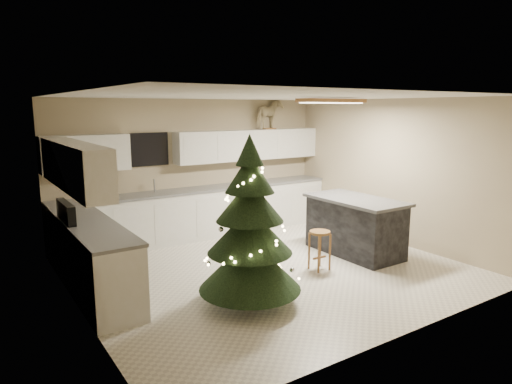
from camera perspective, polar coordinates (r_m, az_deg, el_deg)
ground_plane at (r=7.09m, az=1.59°, el=-9.61°), size 5.50×5.50×0.00m
room_shell at (r=6.71m, az=1.81°, el=4.61°), size 5.52×5.02×2.61m
cabinetry at (r=7.85m, az=-10.84°, el=-2.05°), size 5.50×3.20×2.00m
island at (r=7.88m, az=12.25°, el=-4.13°), size 0.90×1.70×0.95m
bar_stool at (r=7.01m, az=7.97°, el=-6.04°), size 0.32×0.32×0.60m
christmas_tree at (r=5.65m, az=-0.78°, el=-5.51°), size 1.33×1.29×2.13m
toddler at (r=6.22m, az=-1.26°, el=-8.79°), size 0.33×0.33×0.76m
rocking_horse at (r=9.51m, az=1.71°, el=9.76°), size 0.77×0.58×0.61m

